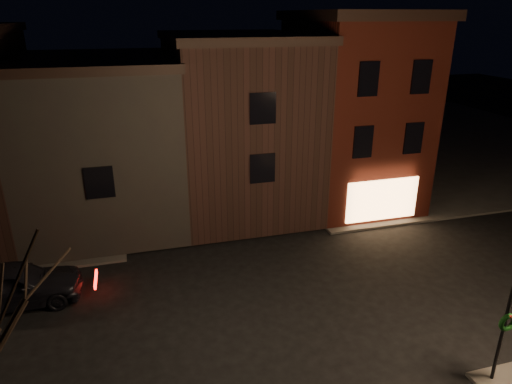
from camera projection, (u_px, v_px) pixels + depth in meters
ground at (264, 308)px, 17.32m from camera, size 120.00×120.00×0.00m
sidewalk_far_right at (417, 140)px, 40.24m from camera, size 30.00×30.00×0.12m
corner_building at (353, 109)px, 25.86m from camera, size 6.50×8.50×10.50m
row_building_a at (237, 122)px, 25.37m from camera, size 7.30×10.30×9.40m
row_building_b at (102, 139)px, 23.74m from camera, size 7.80×10.30×8.40m
traffic_signal at (512, 305)px, 12.76m from camera, size 0.58×0.38×4.05m
parked_car_a at (11, 285)px, 17.25m from camera, size 5.09×2.13×1.72m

